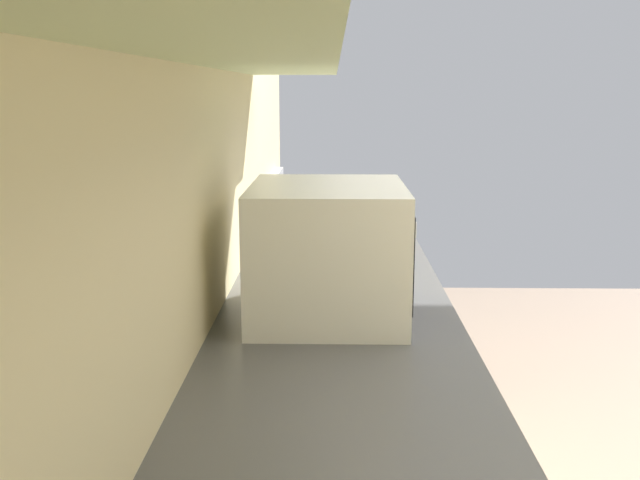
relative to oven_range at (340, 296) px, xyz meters
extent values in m
cube|color=beige|center=(-1.54, 0.39, 0.96)|extent=(4.25, 0.12, 2.84)
cube|color=#4E4E4F|center=(-1.95, 0.03, 0.42)|extent=(3.31, 0.64, 0.02)
cube|color=#332819|center=(-1.25, -0.28, -0.03)|extent=(0.01, 0.01, 0.79)
cube|color=#332819|center=(-0.78, -0.28, -0.03)|extent=(0.01, 0.01, 0.79)
cube|color=#B7BABF|center=(0.00, 0.00, -0.02)|extent=(0.60, 0.67, 0.88)
cube|color=black|center=(0.00, -0.34, -0.06)|extent=(0.47, 0.01, 0.49)
cube|color=black|center=(0.00, 0.00, 0.44)|extent=(0.57, 0.63, 0.02)
cube|color=#B7BABF|center=(0.00, 0.31, 0.52)|extent=(0.57, 0.04, 0.18)
cylinder|color=#38383D|center=(-0.13, -0.12, 0.45)|extent=(0.11, 0.11, 0.01)
cylinder|color=#38383D|center=(0.13, -0.12, 0.45)|extent=(0.11, 0.11, 0.01)
cylinder|color=#38383D|center=(-0.13, 0.12, 0.45)|extent=(0.11, 0.11, 0.01)
cylinder|color=#38383D|center=(0.13, 0.12, 0.45)|extent=(0.11, 0.11, 0.01)
cube|color=white|center=(-1.59, 0.05, 0.60)|extent=(0.46, 0.39, 0.34)
cube|color=black|center=(-1.63, -0.15, 0.60)|extent=(0.28, 0.01, 0.24)
cube|color=#2D2D33|center=(-1.41, -0.15, 0.60)|extent=(0.08, 0.01, 0.24)
cylinder|color=#B7BABF|center=(-0.98, -0.07, 0.49)|extent=(0.14, 0.14, 0.13)
cylinder|color=black|center=(-0.98, -0.07, 0.56)|extent=(0.04, 0.04, 0.02)
cylinder|color=#B7BABF|center=(-0.90, -0.07, 0.51)|extent=(0.09, 0.02, 0.05)
camera|label=1|loc=(-3.35, 0.03, 1.00)|focal=39.70mm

